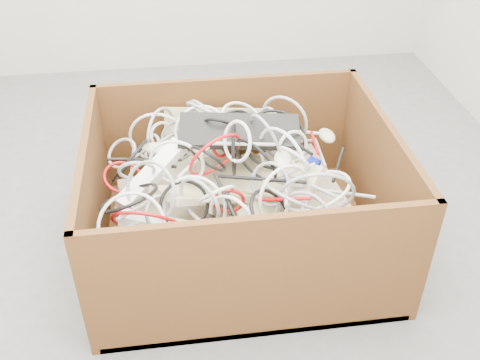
{
  "coord_description": "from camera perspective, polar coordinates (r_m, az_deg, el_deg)",
  "views": [
    {
      "loc": [
        -0.09,
        -1.79,
        1.51
      ],
      "look_at": [
        0.13,
        -0.15,
        0.3
      ],
      "focal_mm": 42.27,
      "sensor_mm": 36.0,
      "label": 1
    }
  ],
  "objects": [
    {
      "name": "mice_scatter",
      "position": [
        1.98,
        -1.02,
        0.3
      ],
      "size": [
        0.78,
        0.56,
        0.21
      ],
      "color": "#BFBA9A",
      "rests_on": "keyboard_pile"
    },
    {
      "name": "cable_tangle",
      "position": [
        1.95,
        -2.04,
        1.12
      ],
      "size": [
        0.95,
        0.84,
        0.43
      ],
      "color": "#AC0C0E",
      "rests_on": "keyboard_pile"
    },
    {
      "name": "vga_plug",
      "position": [
        2.09,
        7.41,
        1.75
      ],
      "size": [
        0.06,
        0.06,
        0.03
      ],
      "primitive_type": "cube",
      "rotation": [
        0.09,
        0.14,
        -0.76
      ],
      "color": "#0B1BAD",
      "rests_on": "keyboard_pile"
    },
    {
      "name": "ground",
      "position": [
        2.35,
        -3.69,
        -3.98
      ],
      "size": [
        3.0,
        3.0,
        0.0
      ],
      "primitive_type": "plane",
      "color": "#555457",
      "rests_on": "ground"
    },
    {
      "name": "cardboard_box",
      "position": [
        2.13,
        -0.31,
        -3.87
      ],
      "size": [
        1.07,
        0.9,
        0.51
      ],
      "color": "#432610",
      "rests_on": "ground"
    },
    {
      "name": "keyboard_pile",
      "position": [
        2.08,
        -0.17,
        -0.13
      ],
      "size": [
        0.84,
        0.85,
        0.37
      ],
      "color": "beige",
      "rests_on": "cardboard_box"
    },
    {
      "name": "power_strip_left",
      "position": [
        1.99,
        -8.86,
        0.59
      ],
      "size": [
        0.26,
        0.28,
        0.13
      ],
      "primitive_type": "cube",
      "rotation": [
        0.14,
        -0.26,
        0.82
      ],
      "color": "white",
      "rests_on": "keyboard_pile"
    },
    {
      "name": "power_strip_right",
      "position": [
        1.84,
        -7.93,
        -4.53
      ],
      "size": [
        0.28,
        0.11,
        0.09
      ],
      "primitive_type": "cube",
      "rotation": [
        -0.1,
        0.17,
        -0.23
      ],
      "color": "white",
      "rests_on": "keyboard_pile"
    }
  ]
}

